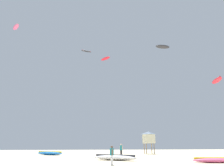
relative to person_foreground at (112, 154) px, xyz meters
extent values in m
cylinder|color=silver|center=(0.01, -0.09, -0.53)|extent=(0.15, 0.15, 0.78)
cylinder|color=silver|center=(-0.01, 0.09, -0.53)|extent=(0.15, 0.15, 0.78)
cylinder|color=teal|center=(0.00, 0.00, 0.15)|extent=(0.36, 0.36, 0.58)
cylinder|color=brown|center=(0.02, -0.21, 0.13)|extent=(0.10, 0.10, 0.54)
cylinder|color=brown|center=(-0.02, 0.21, 0.13)|extent=(0.10, 0.10, 0.54)
sphere|color=brown|center=(0.00, 0.00, 0.55)|extent=(0.21, 0.21, 0.21)
cylinder|color=#2D2D33|center=(3.02, 12.78, -0.48)|extent=(0.17, 0.17, 0.88)
cylinder|color=#2D2D33|center=(3.14, 12.61, -0.48)|extent=(0.17, 0.17, 0.88)
cylinder|color=teal|center=(3.08, 12.70, 0.29)|extent=(0.41, 0.41, 0.66)
cylinder|color=beige|center=(2.94, 12.89, 0.27)|extent=(0.12, 0.12, 0.61)
cylinder|color=beige|center=(3.22, 12.50, 0.27)|extent=(0.12, 0.12, 0.61)
sphere|color=beige|center=(3.08, 12.70, 0.75)|extent=(0.24, 0.24, 0.24)
ellipsoid|color=white|center=(1.05, 5.29, -0.64)|extent=(5.12, 4.09, 0.59)
cylinder|color=#2D2D33|center=(1.05, 5.29, -0.40)|extent=(4.09, 2.83, 0.23)
ellipsoid|color=blue|center=(-8.03, 18.45, -0.64)|extent=(5.11, 3.99, 0.65)
cylinder|color=yellow|center=(-8.03, 18.45, -0.41)|extent=(4.10, 2.71, 0.23)
ellipsoid|color=#E5598C|center=(10.07, 0.82, -0.69)|extent=(4.35, 1.86, 0.42)
cylinder|color=yellow|center=(10.07, 0.82, -0.50)|extent=(3.85, 0.83, 0.19)
cylinder|color=#8C704C|center=(10.78, 21.96, 0.03)|extent=(0.14, 0.14, 1.90)
cylinder|color=#8C704C|center=(10.78, 20.46, 0.03)|extent=(0.14, 0.14, 1.90)
cylinder|color=#8C704C|center=(9.28, 21.96, 0.03)|extent=(0.14, 0.14, 1.90)
cylinder|color=#8C704C|center=(9.28, 20.46, 0.03)|extent=(0.14, 0.14, 1.90)
cube|color=beige|center=(10.03, 21.21, 1.83)|extent=(2.00, 2.00, 1.70)
pyramid|color=slate|center=(10.03, 21.21, 2.95)|extent=(2.30, 2.30, 0.55)
ellipsoid|color=red|center=(21.40, 14.39, 12.08)|extent=(2.34, 4.33, 0.49)
cylinder|color=red|center=(21.40, 14.39, 12.26)|extent=(1.28, 3.72, 0.18)
ellipsoid|color=#E5598C|center=(-18.49, 23.94, 25.97)|extent=(2.47, 3.09, 0.50)
cylinder|color=yellow|center=(-18.49, 23.94, 26.11)|extent=(1.68, 2.45, 0.14)
ellipsoid|color=#2D2D33|center=(-2.69, 30.39, 24.11)|extent=(2.81, 1.54, 0.34)
cylinder|color=red|center=(-2.69, 30.39, 24.23)|extent=(2.41, 0.85, 0.12)
ellipsoid|color=#2D2D33|center=(12.21, 16.13, 19.21)|extent=(2.90, 0.91, 0.72)
ellipsoid|color=red|center=(2.07, 27.91, 21.23)|extent=(2.57, 2.98, 0.55)
camera|label=1|loc=(-2.44, -18.50, 0.74)|focal=32.70mm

